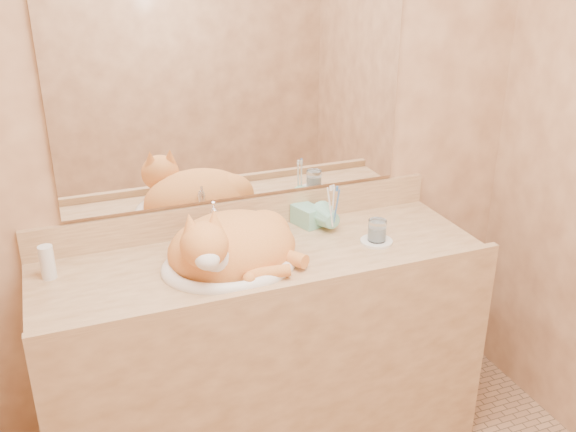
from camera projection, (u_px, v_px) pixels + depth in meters
name	position (u px, v px, depth m)	size (l,w,h in m)	color
wall_back	(237.00, 128.00, 2.35)	(2.40, 0.02, 2.50)	#9B6846
vanity_counter	(265.00, 356.00, 2.45)	(1.60, 0.55, 0.85)	#966A43
mirror	(237.00, 91.00, 2.28)	(1.30, 0.02, 0.80)	white
sink_basin	(229.00, 247.00, 2.19)	(0.46, 0.39, 0.14)	white
faucet	(215.00, 226.00, 2.34)	(0.04, 0.11, 0.16)	white
cat	(230.00, 244.00, 2.19)	(0.46, 0.38, 0.25)	orange
soap_dispenser	(317.00, 209.00, 2.46)	(0.08, 0.08, 0.18)	#78C0A6
toothbrush_cup	(333.00, 223.00, 2.43)	(0.10, 0.10, 0.10)	#78C0A6
toothbrushes	(334.00, 205.00, 2.40)	(0.03, 0.03, 0.20)	white
saucer	(376.00, 241.00, 2.38)	(0.12, 0.12, 0.01)	white
water_glass	(377.00, 230.00, 2.37)	(0.07, 0.07, 0.08)	silver
lotion_bottle	(47.00, 262.00, 2.12)	(0.05, 0.05, 0.12)	white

